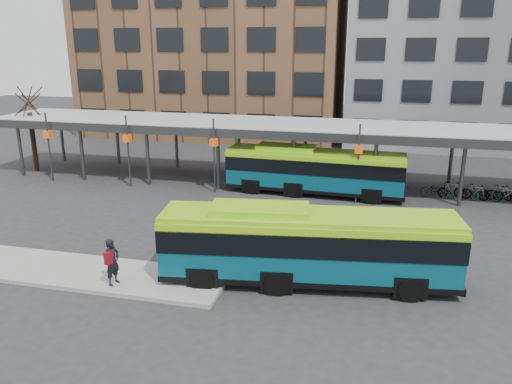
{
  "coord_description": "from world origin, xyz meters",
  "views": [
    {
      "loc": [
        6.96,
        -19.82,
        9.36
      ],
      "look_at": [
        0.99,
        4.59,
        1.8
      ],
      "focal_mm": 35.0,
      "sensor_mm": 36.0,
      "label": 1
    }
  ],
  "objects_px": {
    "bus_rear": "(314,170)",
    "pedestrian": "(112,262)",
    "tree": "(33,139)",
    "bus_front": "(307,244)"
  },
  "relations": [
    {
      "from": "bus_rear",
      "to": "pedestrian",
      "type": "distance_m",
      "value": 15.88
    },
    {
      "from": "bus_rear",
      "to": "pedestrian",
      "type": "xyz_separation_m",
      "value": [
        -5.97,
        -14.71,
        -0.46
      ]
    },
    {
      "from": "tree",
      "to": "bus_front",
      "type": "relative_size",
      "value": 0.47
    },
    {
      "from": "tree",
      "to": "bus_rear",
      "type": "bearing_deg",
      "value": -2.94
    },
    {
      "from": "tree",
      "to": "bus_rear",
      "type": "distance_m",
      "value": 21.27
    },
    {
      "from": "bus_front",
      "to": "bus_rear",
      "type": "height_order",
      "value": "bus_front"
    },
    {
      "from": "tree",
      "to": "pedestrian",
      "type": "height_order",
      "value": "tree"
    },
    {
      "from": "bus_front",
      "to": "pedestrian",
      "type": "height_order",
      "value": "bus_front"
    },
    {
      "from": "bus_front",
      "to": "tree",
      "type": "bearing_deg",
      "value": 141.01
    },
    {
      "from": "tree",
      "to": "pedestrian",
      "type": "relative_size",
      "value": 2.95
    }
  ]
}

